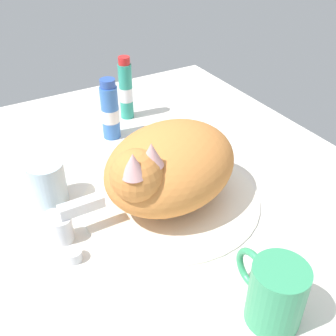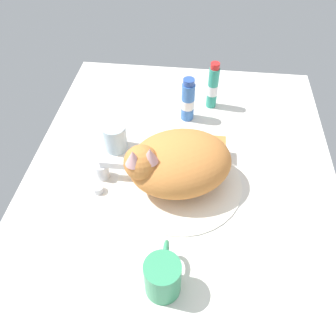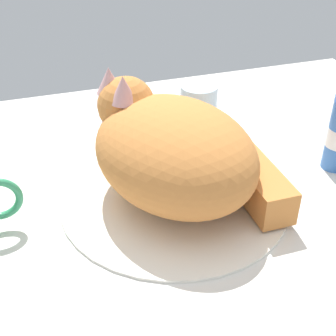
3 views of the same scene
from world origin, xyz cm
name	(u,v)px [view 1 (image 1 of 3)]	position (x,y,z in cm)	size (l,w,h in cm)	color
ground_plane	(171,206)	(0.00, 0.00, -1.50)	(110.00, 82.50, 3.00)	silver
sink_basin	(171,198)	(0.00, 0.00, 0.41)	(32.50, 32.50, 0.83)	white
faucet	(67,225)	(0.00, 19.36, 2.75)	(12.84, 9.23, 6.49)	silver
cat	(167,166)	(0.11, 0.73, 7.82)	(26.77, 30.39, 16.06)	#D17F3D
coffee_mug	(275,293)	(-27.98, 0.86, 4.73)	(11.71, 7.36, 9.46)	#389966
rinse_cup	(48,183)	(11.00, 19.09, 3.99)	(6.53, 6.53, 7.99)	silver
toothpaste_bottle	(110,111)	(26.70, 0.04, 6.50)	(4.02, 4.02, 13.94)	#3870C6
mouthwash_bottle	(126,90)	(33.68, -7.20, 7.20)	(3.30, 3.30, 15.37)	teal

